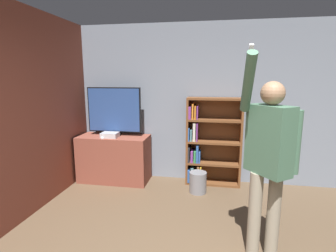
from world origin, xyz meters
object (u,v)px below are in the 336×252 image
at_px(bookshelf, 208,144).
at_px(television, 114,111).
at_px(person, 268,154).
at_px(game_console, 110,135).
at_px(waste_bin, 198,182).

bearing_deg(bookshelf, television, -177.05).
xyz_separation_m(television, person, (2.23, -1.71, -0.15)).
relative_size(game_console, bookshelf, 0.19).
bearing_deg(television, bookshelf, 2.95).
bearing_deg(bookshelf, person, -71.46).
bearing_deg(television, person, -37.55).
bearing_deg(television, game_console, -97.10).
bearing_deg(person, bookshelf, 161.05).
xyz_separation_m(television, bookshelf, (1.62, 0.08, -0.53)).
relative_size(television, bookshelf, 0.64).
distance_m(television, waste_bin, 1.85).
bearing_deg(game_console, television, 82.90).
bearing_deg(television, waste_bin, -12.35).
relative_size(bookshelf, person, 0.71).
bearing_deg(waste_bin, person, -61.82).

